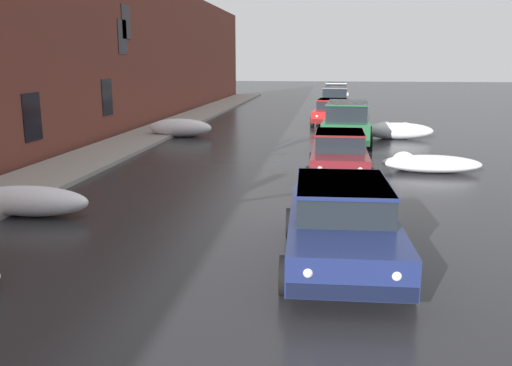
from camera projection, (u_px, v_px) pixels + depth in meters
name	position (u px, v px, depth m)	size (l,w,h in m)	color
left_sidewalk_slab	(81.00, 162.00, 18.54)	(2.48, 80.00, 0.14)	gray
brick_townhouse_facade	(23.00, 43.00, 17.90)	(0.63, 80.00, 8.08)	brown
snow_bank_near_corner_left	(23.00, 201.00, 12.33)	(2.86, 0.91, 0.69)	white
snow_bank_along_left_kerb	(397.00, 131.00, 24.56)	(3.19, 1.09, 0.76)	white
snow_bank_mid_block_left	(181.00, 128.00, 25.28)	(2.98, 1.19, 0.84)	white
snow_bank_near_corner_right	(428.00, 163.00, 17.23)	(3.11, 1.33, 0.61)	white
sedan_darkblue_approaching_near_lane	(342.00, 221.00, 9.32)	(2.15, 4.47, 1.42)	navy
sedan_maroon_parked_kerbside_close	(339.00, 154.00, 16.06)	(1.85, 3.89, 1.42)	maroon
suv_green_parked_kerbside_mid	(347.00, 122.00, 22.45)	(2.28, 4.84, 1.82)	#1E5633
sedan_red_parked_far_down_block	(332.00, 111.00, 29.98)	(2.26, 4.56, 1.42)	red
suv_grey_queued_behind_truck	(335.00, 100.00, 35.77)	(2.10, 4.59, 1.82)	slate
suv_white_at_far_intersection	(335.00, 93.00, 43.17)	(2.12, 4.56, 1.82)	silver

